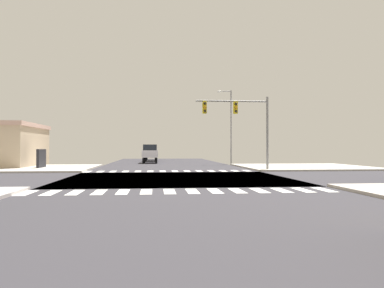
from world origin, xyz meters
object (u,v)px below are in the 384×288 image
(street_lamp, at_px, (229,120))
(sedan_nearside_1, at_px, (151,154))
(suv_queued_1, at_px, (150,152))
(sedan_trailing_4, at_px, (151,153))
(traffic_signal_mast, at_px, (239,116))

(street_lamp, height_order, sedan_nearside_1, street_lamp)
(street_lamp, distance_m, sedan_nearside_1, 14.58)
(street_lamp, bearing_deg, suv_queued_1, 156.46)
(street_lamp, bearing_deg, sedan_trailing_4, 119.75)
(traffic_signal_mast, relative_size, sedan_nearside_1, 1.45)
(traffic_signal_mast, distance_m, street_lamp, 13.27)
(street_lamp, relative_size, sedan_trailing_4, 2.03)
(traffic_signal_mast, height_order, sedan_trailing_4, traffic_signal_mast)
(suv_queued_1, bearing_deg, traffic_signal_mast, 113.97)
(street_lamp, height_order, sedan_trailing_4, street_lamp)
(traffic_signal_mast, relative_size, sedan_trailing_4, 1.45)
(street_lamp, relative_size, suv_queued_1, 1.90)
(street_lamp, xyz_separation_m, sedan_trailing_4, (-9.39, 16.42, -4.06))
(traffic_signal_mast, bearing_deg, sedan_trailing_4, 104.53)
(street_lamp, relative_size, sedan_nearside_1, 2.03)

